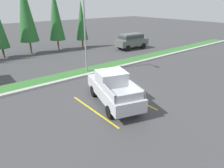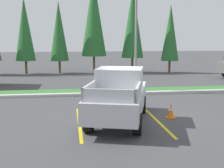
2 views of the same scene
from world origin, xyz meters
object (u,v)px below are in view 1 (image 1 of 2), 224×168
Objects in this scene: suv_distant at (132,40)px; cypress_tree_far_right at (81,21)px; cypress_tree_rightmost at (55,14)px; cypress_tree_right_inner at (25,10)px; traffic_cone at (135,89)px; pickup_truck_main at (113,88)px; street_light at (86,28)px.

suv_distant is 7.41m from cypress_tree_far_right.
cypress_tree_rightmost is at bearing 170.36° from cypress_tree_far_right.
suv_distant is at bearing -25.98° from cypress_tree_right_inner.
cypress_tree_rightmost is (3.61, -0.17, -0.58)m from cypress_tree_right_inner.
pickup_truck_main is at bearing -174.74° from traffic_cone.
cypress_tree_right_inner is 17.52m from traffic_cone.
street_light is 10.56m from cypress_tree_rightmost.
suv_distant is 0.53× the size of cypress_tree_right_inner.
street_light is 7.22m from traffic_cone.
pickup_truck_main is at bearing -137.79° from suv_distant.
suv_distant is 0.75× the size of cypress_tree_far_right.
traffic_cone is (0.14, -6.17, -3.75)m from street_light.
cypress_tree_far_right reaches higher than pickup_truck_main.
pickup_truck_main is 16.55m from suv_distant.
suv_distant is 0.60× the size of cypress_tree_rightmost.
pickup_truck_main is 7.34m from street_light.
traffic_cone is at bearing -108.09° from cypress_tree_far_right.
traffic_cone is (-1.75, -16.54, -4.35)m from cypress_tree_rightmost.
cypress_tree_far_right is at bearing -6.13° from cypress_tree_right_inner.
pickup_truck_main is 17.43m from cypress_tree_right_inner.
traffic_cone is at bearing 5.26° from pickup_truck_main.
traffic_cone is at bearing -83.64° from cypress_tree_right_inner.
suv_distant reaches higher than traffic_cone.
cypress_tree_right_inner is 14.77× the size of traffic_cone.
cypress_tree_rightmost reaches higher than cypress_tree_far_right.
cypress_tree_right_inner reaches higher than cypress_tree_far_right.
traffic_cone is (2.21, 0.20, -0.75)m from pickup_truck_main.
cypress_tree_far_right reaches higher than suv_distant.
cypress_tree_far_right is (7.07, -0.76, -1.50)m from cypress_tree_right_inner.
cypress_tree_far_right is at bearing 65.33° from pickup_truck_main.
cypress_tree_far_right is at bearing 133.80° from suv_distant.
cypress_tree_right_inner is at bearing 99.29° from street_light.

